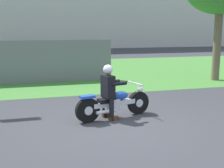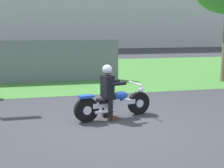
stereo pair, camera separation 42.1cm
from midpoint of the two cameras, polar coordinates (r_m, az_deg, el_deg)
name	(u,v)px [view 2 (the right image)]	position (r m, az deg, el deg)	size (l,w,h in m)	color
ground	(115,126)	(6.93, 2.38, -8.20)	(120.00, 120.00, 0.00)	#38383D
grass_verge	(76,71)	(15.98, -6.30, 2.51)	(60.00, 12.00, 0.01)	#478438
motorcycle_lead	(114,103)	(7.43, 2.02, -3.84)	(2.07, 0.81, 0.86)	black
rider_lead	(108,88)	(7.26, 0.87, -0.73)	(0.62, 0.55, 1.39)	black
fence_segment	(38,61)	(12.77, -13.32, 4.32)	(7.00, 0.06, 1.80)	slate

